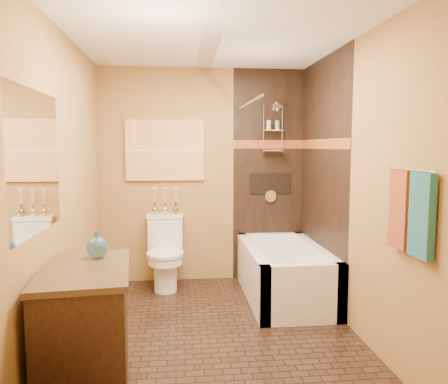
{
  "coord_description": "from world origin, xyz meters",
  "views": [
    {
      "loc": [
        -0.3,
        -3.64,
        1.6
      ],
      "look_at": [
        0.12,
        0.4,
        1.17
      ],
      "focal_mm": 35.0,
      "sensor_mm": 36.0,
      "label": 1
    }
  ],
  "objects": [
    {
      "name": "wall_back",
      "position": [
        0.0,
        1.5,
        1.25
      ],
      "size": [
        2.4,
        0.02,
        2.5
      ],
      "primitive_type": "cube",
      "color": "#AC7842",
      "rests_on": "floor"
    },
    {
      "name": "vanity_mirror",
      "position": [
        -1.19,
        -0.8,
        1.5
      ],
      "size": [
        0.01,
        1.0,
        0.9
      ],
      "primitive_type": "cube",
      "color": "white",
      "rests_on": "wall_left"
    },
    {
      "name": "wall_right",
      "position": [
        1.2,
        0.0,
        1.25
      ],
      "size": [
        0.02,
        3.0,
        2.5
      ],
      "primitive_type": "cube",
      "color": "#AC7842",
      "rests_on": "floor"
    },
    {
      "name": "teal_bottle",
      "position": [
        -0.87,
        -0.55,
        0.91
      ],
      "size": [
        0.2,
        0.2,
        0.24
      ],
      "primitive_type": null,
      "rotation": [
        0.0,
        0.0,
        0.43
      ],
      "color": "#286C7A",
      "rests_on": "vanity"
    },
    {
      "name": "curtain_rod",
      "position": [
        0.4,
        0.75,
        2.02
      ],
      "size": [
        0.03,
        1.55,
        0.03
      ],
      "primitive_type": "cylinder",
      "rotation": [
        1.57,
        0.0,
        0.0
      ],
      "color": "silver",
      "rests_on": "wall_back"
    },
    {
      "name": "toilet",
      "position": [
        -0.45,
        1.21,
        0.41
      ],
      "size": [
        0.43,
        0.63,
        0.82
      ],
      "rotation": [
        0.0,
        0.0,
        -0.1
      ],
      "color": "white",
      "rests_on": "floor"
    },
    {
      "name": "bud_vases",
      "position": [
        -0.45,
        1.39,
        0.98
      ],
      "size": [
        0.31,
        0.06,
        0.3
      ],
      "color": "gold",
      "rests_on": "toilet"
    },
    {
      "name": "shower_fixtures",
      "position": [
        0.8,
        1.38,
        1.67
      ],
      "size": [
        0.24,
        0.33,
        1.16
      ],
      "color": "silver",
      "rests_on": "floor"
    },
    {
      "name": "towel_rust",
      "position": [
        1.16,
        -0.92,
        1.18
      ],
      "size": [
        0.05,
        0.22,
        0.52
      ],
      "primitive_type": "cube",
      "color": "#9B341C",
      "rests_on": "towel_bar"
    },
    {
      "name": "sunset_painting",
      "position": [
        -0.45,
        1.48,
        1.55
      ],
      "size": [
        0.9,
        0.04,
        0.7
      ],
      "primitive_type": "cube",
      "color": "orange",
      "rests_on": "wall_back"
    },
    {
      "name": "alcove_tile_right",
      "position": [
        1.19,
        0.75,
        1.25
      ],
      "size": [
        0.01,
        1.5,
        2.5
      ],
      "primitive_type": "cube",
      "color": "black",
      "rests_on": "wall_right"
    },
    {
      "name": "alcove_tile_back",
      "position": [
        0.78,
        1.49,
        1.25
      ],
      "size": [
        0.85,
        0.01,
        2.5
      ],
      "primitive_type": "cube",
      "color": "black",
      "rests_on": "wall_back"
    },
    {
      "name": "mosaic_band_right",
      "position": [
        1.18,
        0.75,
        1.62
      ],
      "size": [
        0.01,
        1.5,
        0.1
      ],
      "primitive_type": "cube",
      "color": "maroon",
      "rests_on": "alcove_tile_right"
    },
    {
      "name": "towel_teal",
      "position": [
        1.16,
        -1.18,
        1.18
      ],
      "size": [
        0.05,
        0.22,
        0.52
      ],
      "primitive_type": "cube",
      "color": "#1F5968",
      "rests_on": "towel_bar"
    },
    {
      "name": "ceiling",
      "position": [
        0.0,
        0.0,
        2.5
      ],
      "size": [
        3.0,
        3.0,
        0.0
      ],
      "primitive_type": "plane",
      "color": "silver",
      "rests_on": "wall_back"
    },
    {
      "name": "wall_front",
      "position": [
        0.0,
        -1.5,
        1.25
      ],
      "size": [
        2.4,
        0.02,
        2.5
      ],
      "primitive_type": "cube",
      "color": "#AC7842",
      "rests_on": "floor"
    },
    {
      "name": "bathtub",
      "position": [
        0.8,
        0.75,
        0.22
      ],
      "size": [
        0.8,
        1.5,
        0.55
      ],
      "color": "white",
      "rests_on": "floor"
    },
    {
      "name": "alcove_niche",
      "position": [
        0.8,
        1.48,
        1.15
      ],
      "size": [
        0.5,
        0.01,
        0.25
      ],
      "primitive_type": "cube",
      "color": "black",
      "rests_on": "alcove_tile_back"
    },
    {
      "name": "vanity",
      "position": [
        -0.92,
        -0.8,
        0.41
      ],
      "size": [
        0.65,
        0.97,
        0.81
      ],
      "rotation": [
        0.0,
        0.0,
        0.1
      ],
      "color": "black",
      "rests_on": "floor"
    },
    {
      "name": "floor",
      "position": [
        0.0,
        0.0,
        0.0
      ],
      "size": [
        3.0,
        3.0,
        0.0
      ],
      "primitive_type": "plane",
      "color": "black",
      "rests_on": "ground"
    },
    {
      "name": "mosaic_band_back",
      "position": [
        0.78,
        1.48,
        1.62
      ],
      "size": [
        0.85,
        0.01,
        0.1
      ],
      "primitive_type": "cube",
      "color": "maroon",
      "rests_on": "alcove_tile_back"
    },
    {
      "name": "towel_bar",
      "position": [
        1.15,
        -1.05,
        1.45
      ],
      "size": [
        0.02,
        0.55,
        0.02
      ],
      "primitive_type": "cylinder",
      "rotation": [
        1.57,
        0.0,
        0.0
      ],
      "color": "silver",
      "rests_on": "wall_right"
    },
    {
      "name": "wall_left",
      "position": [
        -1.2,
        0.0,
        1.25
      ],
      "size": [
        0.02,
        3.0,
        2.5
      ],
      "primitive_type": "cube",
      "color": "#AC7842",
      "rests_on": "floor"
    }
  ]
}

